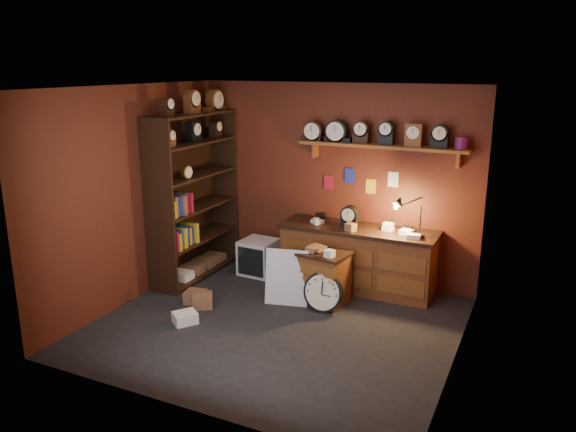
# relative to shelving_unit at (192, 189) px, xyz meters

# --- Properties ---
(floor) EXTENTS (4.00, 4.00, 0.00)m
(floor) POSITION_rel_shelving_unit_xyz_m (1.79, -0.98, -1.25)
(floor) COLOR black
(floor) RESTS_ON ground
(room_shell) EXTENTS (4.02, 3.62, 2.71)m
(room_shell) POSITION_rel_shelving_unit_xyz_m (1.84, -0.87, 0.47)
(room_shell) COLOR #5A2415
(room_shell) RESTS_ON ground
(shelving_unit) EXTENTS (0.47, 1.60, 2.58)m
(shelving_unit) POSITION_rel_shelving_unit_xyz_m (0.00, 0.00, 0.00)
(shelving_unit) COLOR black
(shelving_unit) RESTS_ON ground
(workbench) EXTENTS (2.08, 0.66, 1.36)m
(workbench) POSITION_rel_shelving_unit_xyz_m (2.27, 0.49, -0.78)
(workbench) COLOR brown
(workbench) RESTS_ON ground
(low_cabinet) EXTENTS (0.65, 0.57, 0.75)m
(low_cabinet) POSITION_rel_shelving_unit_xyz_m (2.04, -0.13, -0.89)
(low_cabinet) COLOR brown
(low_cabinet) RESTS_ON ground
(big_round_clock) EXTENTS (0.50, 0.17, 0.50)m
(big_round_clock) POSITION_rel_shelving_unit_xyz_m (2.13, -0.38, -1.01)
(big_round_clock) COLOR black
(big_round_clock) RESTS_ON ground
(white_panel) EXTENTS (0.56, 0.27, 0.71)m
(white_panel) POSITION_rel_shelving_unit_xyz_m (1.63, -0.37, -1.25)
(white_panel) COLOR silver
(white_panel) RESTS_ON ground
(mini_fridge) EXTENTS (0.51, 0.53, 0.50)m
(mini_fridge) POSITION_rel_shelving_unit_xyz_m (0.81, 0.41, -1.00)
(mini_fridge) COLOR silver
(mini_fridge) RESTS_ON ground
(floor_box_a) EXTENTS (0.29, 0.26, 0.16)m
(floor_box_a) POSITION_rel_shelving_unit_xyz_m (0.58, -0.85, -1.17)
(floor_box_a) COLOR brown
(floor_box_a) RESTS_ON ground
(floor_box_b) EXTENTS (0.33, 0.34, 0.13)m
(floor_box_b) POSITION_rel_shelving_unit_xyz_m (0.80, -1.38, -1.19)
(floor_box_b) COLOR white
(floor_box_b) RESTS_ON ground
(floor_box_c) EXTENTS (0.31, 0.30, 0.18)m
(floor_box_c) POSITION_rel_shelving_unit_xyz_m (0.74, -0.93, -1.16)
(floor_box_c) COLOR brown
(floor_box_c) RESTS_ON ground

